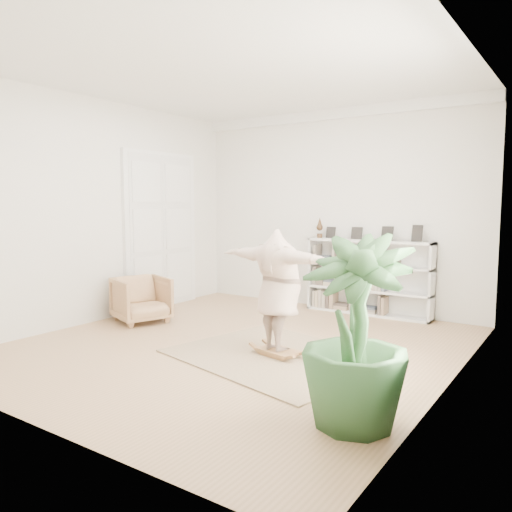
{
  "coord_description": "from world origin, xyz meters",
  "views": [
    {
      "loc": [
        3.93,
        -5.36,
        1.92
      ],
      "look_at": [
        0.03,
        0.4,
        1.19
      ],
      "focal_mm": 35.0,
      "sensor_mm": 36.0,
      "label": 1
    }
  ],
  "objects_px": {
    "armchair": "(141,299)",
    "rocker_board": "(278,351)",
    "person": "(278,287)",
    "houseplant": "(355,332)",
    "bookshelf": "(368,278)"
  },
  "relations": [
    {
      "from": "person",
      "to": "houseplant",
      "type": "distance_m",
      "value": 2.04
    },
    {
      "from": "person",
      "to": "armchair",
      "type": "bearing_deg",
      "value": 5.78
    },
    {
      "from": "rocker_board",
      "to": "person",
      "type": "relative_size",
      "value": 0.32
    },
    {
      "from": "houseplant",
      "to": "rocker_board",
      "type": "bearing_deg",
      "value": 140.25
    },
    {
      "from": "bookshelf",
      "to": "houseplant",
      "type": "height_order",
      "value": "houseplant"
    },
    {
      "from": "bookshelf",
      "to": "houseplant",
      "type": "bearing_deg",
      "value": -69.97
    },
    {
      "from": "armchair",
      "to": "houseplant",
      "type": "xyz_separation_m",
      "value": [
        4.39,
        -1.66,
        0.46
      ]
    },
    {
      "from": "person",
      "to": "houseplant",
      "type": "relative_size",
      "value": 1.12
    },
    {
      "from": "bookshelf",
      "to": "rocker_board",
      "type": "distance_m",
      "value": 3.02
    },
    {
      "from": "bookshelf",
      "to": "person",
      "type": "xyz_separation_m",
      "value": [
        -0.01,
        -2.96,
        0.26
      ]
    },
    {
      "from": "person",
      "to": "houseplant",
      "type": "height_order",
      "value": "houseplant"
    },
    {
      "from": "bookshelf",
      "to": "rocker_board",
      "type": "xyz_separation_m",
      "value": [
        -0.01,
        -2.96,
        -0.56
      ]
    },
    {
      "from": "bookshelf",
      "to": "person",
      "type": "height_order",
      "value": "person"
    },
    {
      "from": "armchair",
      "to": "rocker_board",
      "type": "bearing_deg",
      "value": -76.64
    },
    {
      "from": "rocker_board",
      "to": "houseplant",
      "type": "xyz_separation_m",
      "value": [
        1.57,
        -1.31,
        0.76
      ]
    }
  ]
}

